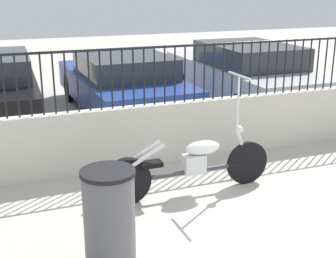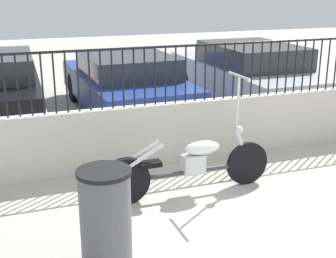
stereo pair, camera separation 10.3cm
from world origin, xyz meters
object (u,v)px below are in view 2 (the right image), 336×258
at_px(motorcycle_dark_grey, 183,165).
at_px(car_blue, 125,82).
at_px(trash_bin, 106,219).
at_px(car_silver, 247,75).

bearing_deg(motorcycle_dark_grey, car_blue, 84.44).
height_order(trash_bin, car_silver, car_silver).
bearing_deg(trash_bin, car_blue, 73.10).
height_order(motorcycle_dark_grey, car_silver, motorcycle_dark_grey).
bearing_deg(trash_bin, car_silver, 49.32).
bearing_deg(car_blue, motorcycle_dark_grey, 173.82).
bearing_deg(car_silver, trash_bin, 139.62).
relative_size(motorcycle_dark_grey, car_blue, 0.53).
relative_size(motorcycle_dark_grey, car_silver, 0.50).
xyz_separation_m(motorcycle_dark_grey, trash_bin, (-1.25, -1.21, 0.10)).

